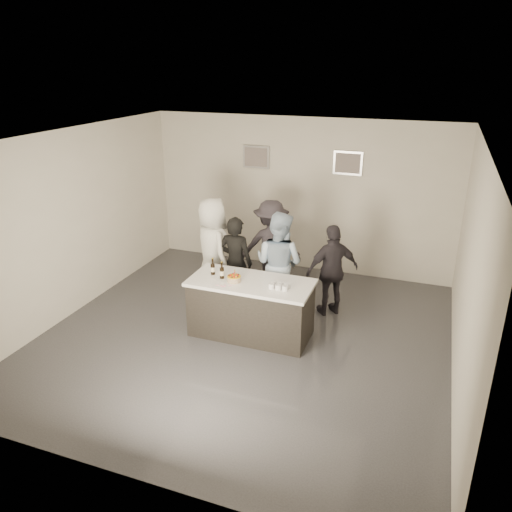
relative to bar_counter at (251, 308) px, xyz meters
The scene contains 19 objects.
floor 0.47m from the bar_counter, 119.26° to the right, with size 6.00×6.00×0.00m, color #3D3D42.
ceiling 2.55m from the bar_counter, 119.26° to the right, with size 6.00×6.00×0.00m, color white.
wall_back 3.08m from the bar_counter, 91.21° to the left, with size 6.00×0.04×3.00m, color silver.
wall_front 3.28m from the bar_counter, 91.12° to the right, with size 6.00×0.04×3.00m, color silver.
wall_left 3.24m from the bar_counter, behind, with size 0.04×6.00×3.00m, color silver.
wall_right 3.12m from the bar_counter, ahead, with size 0.04×6.00×3.00m, color silver.
picture_left 3.49m from the bar_counter, 108.57° to the left, with size 0.54×0.04×0.44m, color #B2B2B7.
picture_right 3.46m from the bar_counter, 73.66° to the left, with size 0.54×0.04×0.44m, color #B2B2B7.
bar_counter is the anchor object (origin of this frame).
cake 0.55m from the bar_counter, 158.12° to the right, with size 0.21×0.21×0.08m, color gold.
beer_bottle_a 0.86m from the bar_counter, behind, with size 0.07×0.07×0.26m, color black.
beer_bottle_b 0.73m from the bar_counter, behind, with size 0.07×0.07×0.26m, color black.
tumbler_cluster 0.68m from the bar_counter, 10.31° to the right, with size 0.30×0.19×0.08m, color orange.
candles 0.63m from the bar_counter, 138.95° to the right, with size 0.24×0.08×0.01m, color pink.
person_main_black 1.05m from the bar_counter, 125.74° to the left, with size 0.59×0.39×1.61m, color black.
person_main_blue 0.97m from the bar_counter, 78.92° to the left, with size 0.85×0.66×1.75m, color #ABC4E0.
person_guest_left 1.52m from the bar_counter, 137.70° to the left, with size 0.89×0.58×1.83m, color white.
person_guest_right 1.53m from the bar_counter, 48.07° to the left, with size 0.91×0.38×1.55m, color #2A262E.
person_guest_back 1.75m from the bar_counter, 98.39° to the left, with size 1.09×0.63×1.69m, color #2D2931.
Camera 1 is at (2.47, -6.23, 3.99)m, focal length 35.00 mm.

